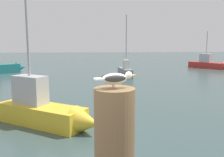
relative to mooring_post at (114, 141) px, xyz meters
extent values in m
cylinder|color=brown|center=(0.00, 0.00, 0.00)|extent=(0.37, 0.37, 0.97)
cylinder|color=#C67160|center=(-0.01, -0.02, 0.50)|extent=(0.01, 0.01, 0.04)
cylinder|color=#C67160|center=(-0.01, 0.02, 0.50)|extent=(0.01, 0.01, 0.04)
ellipsoid|color=white|center=(0.00, 0.00, 0.57)|extent=(0.24, 0.14, 0.10)
sphere|color=white|center=(0.13, 0.03, 0.60)|extent=(0.06, 0.06, 0.06)
cone|color=gold|center=(0.18, 0.04, 0.59)|extent=(0.05, 0.03, 0.02)
cube|color=white|center=(-0.14, -0.03, 0.57)|extent=(0.08, 0.09, 0.01)
ellipsoid|color=#292929|center=(0.00, -0.06, 0.58)|extent=(0.19, 0.07, 0.06)
ellipsoid|color=#292929|center=(-0.02, 0.05, 0.58)|extent=(0.19, 0.07, 0.06)
cube|color=gray|center=(2.44, 16.61, -1.44)|extent=(0.86, 2.68, 0.61)
cone|color=gray|center=(2.31, 18.08, -1.41)|extent=(0.62, 0.62, 0.57)
cube|color=silver|center=(2.47, 16.26, -0.80)|extent=(0.43, 0.71, 0.68)
cylinder|color=#A5A5A8|center=(2.47, 16.26, 1.20)|extent=(0.08, 0.08, 3.32)
cube|color=#B72D28|center=(11.58, 21.83, -1.46)|extent=(2.96, 3.56, 0.57)
cube|color=#B2B2B7|center=(11.50, 21.95, -0.74)|extent=(1.27, 1.34, 0.87)
cylinder|color=#A5A5A8|center=(11.50, 21.95, 0.81)|extent=(0.08, 0.08, 2.24)
cube|color=yellow|center=(-1.81, 5.71, -1.44)|extent=(3.08, 2.50, 0.62)
cone|color=yellow|center=(-0.33, 4.73, -1.41)|extent=(1.20, 1.20, 0.87)
cube|color=#B2B2B7|center=(-2.18, 5.96, -0.66)|extent=(1.25, 1.09, 0.93)
cylinder|color=#A5A5A8|center=(-2.18, 5.96, 1.49)|extent=(0.08, 0.08, 3.38)
cone|color=#1E7075|center=(-6.33, 20.16, -1.33)|extent=(1.16, 1.16, 0.83)
camera|label=1|loc=(-0.21, -2.12, 0.89)|focal=39.45mm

